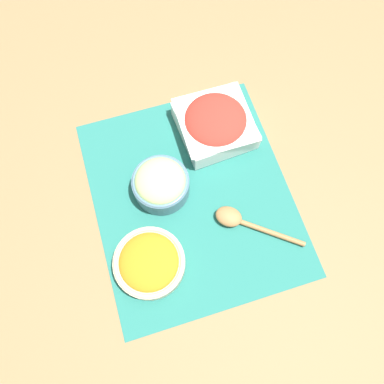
% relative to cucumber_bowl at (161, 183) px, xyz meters
% --- Properties ---
extents(ground_plane, '(3.00, 3.00, 0.00)m').
position_rel_cucumber_bowl_xyz_m(ground_plane, '(0.04, 0.07, -0.04)').
color(ground_plane, olive).
extents(placemat, '(0.55, 0.47, 0.00)m').
position_rel_cucumber_bowl_xyz_m(placemat, '(0.04, 0.07, -0.04)').
color(placemat, '#236B60').
rests_on(placemat, ground_plane).
extents(cucumber_bowl, '(0.14, 0.14, 0.08)m').
position_rel_cucumber_bowl_xyz_m(cucumber_bowl, '(0.00, 0.00, 0.00)').
color(cucumber_bowl, slate).
rests_on(cucumber_bowl, placemat).
extents(carrot_bowl, '(0.16, 0.16, 0.06)m').
position_rel_cucumber_bowl_xyz_m(carrot_bowl, '(0.17, -0.07, -0.01)').
color(carrot_bowl, '#C6B28E').
rests_on(carrot_bowl, placemat).
extents(tomato_bowl, '(0.19, 0.19, 0.08)m').
position_rel_cucumber_bowl_xyz_m(tomato_bowl, '(-0.12, 0.18, -0.00)').
color(tomato_bowl, white).
rests_on(tomato_bowl, placemat).
extents(wooden_spoon, '(0.16, 0.19, 0.03)m').
position_rel_cucumber_bowl_xyz_m(wooden_spoon, '(0.13, 0.15, -0.03)').
color(wooden_spoon, '#9E7042').
rests_on(wooden_spoon, placemat).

